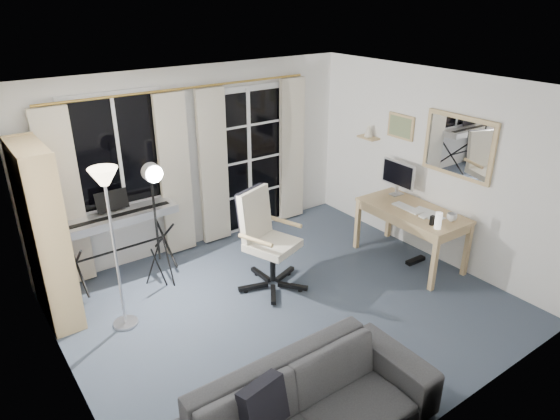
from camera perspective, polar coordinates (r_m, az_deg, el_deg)
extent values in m
cube|color=#3D4559|center=(5.68, 0.99, -11.06)|extent=(4.50, 4.00, 0.02)
cube|color=white|center=(6.21, -18.08, 6.41)|extent=(1.20, 0.06, 1.40)
cube|color=black|center=(6.18, -17.99, 6.35)|extent=(1.10, 0.02, 1.30)
cube|color=white|center=(6.17, -17.96, 6.33)|extent=(0.04, 0.03, 1.30)
cube|color=white|center=(7.07, -3.71, 5.57)|extent=(1.32, 0.06, 2.11)
cube|color=black|center=(6.90, -5.68, 5.03)|extent=(0.55, 0.02, 1.95)
cube|color=black|center=(7.20, -1.55, 5.96)|extent=(0.55, 0.02, 1.95)
cube|color=white|center=(7.04, -3.53, 5.49)|extent=(0.05, 0.04, 2.05)
cube|color=white|center=(7.20, -3.44, 1.90)|extent=(1.15, 0.03, 0.03)
cube|color=white|center=(7.03, -3.53, 5.68)|extent=(1.15, 0.03, 0.03)
cube|color=white|center=(6.89, -3.64, 9.63)|extent=(1.15, 0.03, 0.03)
cylinder|color=gold|center=(6.30, -10.69, 13.53)|extent=(3.50, 0.03, 0.03)
cube|color=beige|center=(6.09, -23.45, 1.04)|extent=(0.40, 0.07, 2.10)
cube|color=beige|center=(6.46, -11.89, 3.82)|extent=(0.40, 0.07, 2.10)
cube|color=beige|center=(6.68, -7.61, 4.81)|extent=(0.40, 0.07, 2.10)
cube|color=beige|center=(7.35, 1.35, 6.79)|extent=(0.40, 0.07, 2.10)
cube|color=tan|center=(5.22, -24.26, -4.34)|extent=(0.31, 0.03, 1.91)
cube|color=tan|center=(6.00, -26.17, -1.08)|extent=(0.31, 0.03, 1.91)
cube|color=tan|center=(5.59, -26.65, -2.94)|extent=(0.03, 0.86, 1.91)
cube|color=tan|center=(6.05, -23.74, -10.51)|extent=(0.31, 0.86, 0.02)
cube|color=tan|center=(5.87, -24.31, -7.63)|extent=(0.31, 0.86, 0.02)
cube|color=tan|center=(5.70, -24.92, -4.50)|extent=(0.31, 0.86, 0.02)
cube|color=tan|center=(5.55, -25.56, -1.18)|extent=(0.31, 0.86, 0.02)
cube|color=tan|center=(5.42, -26.23, 2.31)|extent=(0.31, 0.86, 0.02)
cube|color=tan|center=(5.30, -27.03, 6.45)|extent=(0.31, 0.86, 0.02)
cube|color=beige|center=(5.50, -23.49, -8.02)|extent=(0.21, 0.06, 0.25)
cube|color=olive|center=(5.59, -23.68, -7.81)|extent=(0.21, 0.04, 0.19)
cube|color=#323232|center=(5.65, -23.90, -7.34)|extent=(0.21, 0.04, 0.22)
cube|color=olive|center=(5.70, -24.13, -6.73)|extent=(0.21, 0.04, 0.29)
cube|color=beige|center=(5.78, -24.25, -6.69)|extent=(0.21, 0.05, 0.22)
cube|color=#B83473|center=(5.85, -24.46, -6.28)|extent=(0.21, 0.04, 0.23)
cube|color=#3848A8|center=(5.92, -24.62, -5.97)|extent=(0.21, 0.05, 0.23)
cube|color=olive|center=(5.99, -24.79, -5.68)|extent=(0.21, 0.03, 0.22)
cube|color=#B83473|center=(6.05, -24.95, -5.38)|extent=(0.21, 0.05, 0.23)
cube|color=#323232|center=(6.13, -25.15, -4.94)|extent=(0.21, 0.03, 0.25)
cube|color=#3848A8|center=(5.32, -24.14, -4.60)|extent=(0.21, 0.03, 0.26)
cube|color=#323232|center=(5.38, -24.31, -4.34)|extent=(0.21, 0.06, 0.26)
cube|color=#323232|center=(5.48, -24.50, -4.11)|extent=(0.21, 0.04, 0.22)
cube|color=#3848A8|center=(5.54, -24.66, -3.88)|extent=(0.21, 0.03, 0.21)
cube|color=#3848A8|center=(5.60, -24.83, -3.53)|extent=(0.21, 0.04, 0.22)
cube|color=#323232|center=(5.66, -25.03, -3.07)|extent=(0.21, 0.03, 0.26)
cube|color=#323232|center=(5.73, -25.14, -3.04)|extent=(0.21, 0.04, 0.21)
cube|color=#CFDE53|center=(5.80, -25.33, -2.68)|extent=(0.21, 0.04, 0.22)
cube|color=olive|center=(5.87, -25.50, -2.35)|extent=(0.21, 0.03, 0.23)
cube|color=#323232|center=(5.93, -25.63, -2.17)|extent=(0.21, 0.03, 0.22)
cube|color=#B83473|center=(5.17, -24.81, -1.00)|extent=(0.21, 0.04, 0.27)
cube|color=#323232|center=(5.25, -24.93, -1.04)|extent=(0.21, 0.03, 0.21)
cube|color=beige|center=(5.29, -25.16, -0.41)|extent=(0.21, 0.03, 0.29)
cube|color=beige|center=(5.36, -25.30, -0.28)|extent=(0.21, 0.03, 0.26)
cube|color=olive|center=(5.44, -25.42, -0.27)|extent=(0.21, 0.03, 0.21)
cube|color=#3848A8|center=(5.50, -25.58, 0.00)|extent=(0.21, 0.04, 0.22)
cylinder|color=#B2B2B7|center=(5.64, -17.20, -12.23)|extent=(0.30, 0.30, 0.03)
cylinder|color=#B2B2B7|center=(5.22, -18.28, -4.94)|extent=(0.03, 0.03, 1.61)
cone|color=#FFE5B2|center=(4.89, -19.52, 3.61)|extent=(0.32, 0.32, 0.17)
cylinder|color=black|center=(6.20, -22.29, -5.58)|extent=(0.05, 0.68, 0.62)
cylinder|color=black|center=(6.20, -22.29, -5.58)|extent=(0.05, 0.68, 0.62)
cylinder|color=black|center=(6.49, -13.18, -2.98)|extent=(0.05, 0.68, 0.62)
cylinder|color=black|center=(6.49, -13.18, -2.98)|extent=(0.05, 0.68, 0.62)
cylinder|color=black|center=(6.32, -17.62, -4.26)|extent=(1.08, 0.05, 0.03)
cube|color=silver|center=(6.14, -18.09, -0.87)|extent=(1.42, 0.39, 0.10)
cube|color=white|center=(6.05, -17.85, -0.82)|extent=(1.30, 0.18, 0.02)
cube|color=black|center=(6.09, -18.01, -0.59)|extent=(1.26, 0.12, 0.01)
cube|color=black|center=(6.17, -18.66, 1.02)|extent=(0.38, 0.09, 0.23)
cylinder|color=black|center=(6.10, -12.60, -5.76)|extent=(0.02, 0.24, 0.63)
cylinder|color=black|center=(6.12, -14.29, -5.82)|extent=(0.22, 0.13, 0.63)
cylinder|color=black|center=(5.97, -13.59, -6.53)|extent=(0.21, 0.14, 0.63)
cylinder|color=black|center=(5.79, -14.07, -0.75)|extent=(0.03, 0.03, 1.09)
cylinder|color=silver|center=(5.55, -14.42, 4.16)|extent=(0.21, 0.12, 0.21)
cylinder|color=white|center=(5.49, -14.14, 3.98)|extent=(0.18, 0.02, 0.18)
cube|color=black|center=(6.16, 0.51, -7.33)|extent=(0.35, 0.17, 0.04)
cylinder|color=black|center=(6.23, 0.97, -7.16)|extent=(0.07, 0.07, 0.06)
cube|color=black|center=(6.15, -2.20, -7.37)|extent=(0.07, 0.36, 0.04)
cylinder|color=black|center=(6.23, -2.68, -7.20)|extent=(0.07, 0.07, 0.06)
cube|color=black|center=(5.92, -3.09, -8.75)|extent=(0.36, 0.15, 0.04)
cylinder|color=black|center=(5.91, -3.92, -9.08)|extent=(0.07, 0.07, 0.06)
cube|color=black|center=(5.78, -0.78, -9.64)|extent=(0.25, 0.33, 0.04)
cylinder|color=black|center=(5.72, -0.76, -10.32)|extent=(0.07, 0.07, 0.06)
cube|color=black|center=(5.93, 1.48, -8.69)|extent=(0.26, 0.32, 0.04)
cylinder|color=black|center=(5.92, 2.32, -9.00)|extent=(0.07, 0.07, 0.06)
cylinder|color=black|center=(5.85, -0.83, -6.16)|extent=(0.09, 0.09, 0.45)
cube|color=beige|center=(5.73, -0.84, -4.04)|extent=(0.66, 0.66, 0.09)
cube|color=beige|center=(5.71, -2.88, -0.41)|extent=(0.51, 0.30, 0.59)
cube|color=black|center=(5.73, -3.24, -0.11)|extent=(0.48, 0.26, 0.54)
cylinder|color=tan|center=(5.45, -2.81, -3.49)|extent=(0.20, 0.44, 0.05)
cylinder|color=tan|center=(5.87, 0.60, -1.35)|extent=(0.20, 0.44, 0.05)
cube|color=tan|center=(6.45, 14.90, -0.04)|extent=(0.71, 1.38, 0.04)
cube|color=tan|center=(6.48, 14.84, -0.60)|extent=(0.67, 1.34, 0.10)
cube|color=tan|center=(6.04, 17.18, -5.92)|extent=(0.06, 0.06, 0.69)
cube|color=tan|center=(6.49, 20.58, -4.28)|extent=(0.06, 0.06, 0.69)
cube|color=tan|center=(6.79, 8.86, -1.64)|extent=(0.06, 0.06, 0.69)
cube|color=tan|center=(7.19, 12.39, -0.44)|extent=(0.06, 0.06, 0.69)
cube|color=silver|center=(6.85, 13.16, 1.80)|extent=(0.18, 0.12, 0.01)
cube|color=silver|center=(6.80, 13.26, 2.80)|extent=(0.04, 0.03, 0.21)
cube|color=silver|center=(6.75, 13.38, 4.04)|extent=(0.05, 0.53, 0.33)
cube|color=black|center=(6.73, 13.27, 4.01)|extent=(0.02, 0.49, 0.29)
cube|color=white|center=(6.43, 14.35, 0.23)|extent=(0.15, 0.41, 0.02)
cube|color=white|center=(6.23, 16.03, -0.76)|extent=(0.06, 0.10, 0.02)
cube|color=white|center=(6.39, 16.22, -0.20)|extent=(0.25, 0.32, 0.01)
cube|color=white|center=(6.27, 17.39, -0.87)|extent=(0.22, 0.17, 0.00)
cube|color=black|center=(6.05, 17.00, -1.14)|extent=(0.05, 0.04, 0.12)
cylinder|color=white|center=(5.96, 17.64, -1.17)|extent=(0.08, 0.08, 0.19)
cube|color=black|center=(6.73, 15.21, -5.58)|extent=(0.29, 0.08, 0.05)
imported|color=silver|center=(6.23, 19.06, -0.67)|extent=(0.12, 0.10, 0.12)
cube|color=tan|center=(6.28, 19.73, 6.86)|extent=(0.04, 0.94, 0.74)
cube|color=white|center=(6.26, 19.63, 6.83)|extent=(0.01, 0.84, 0.64)
cube|color=tan|center=(6.80, 13.65, 9.25)|extent=(0.03, 0.42, 0.32)
cube|color=#4D9A77|center=(6.78, 13.56, 9.24)|extent=(0.00, 0.36, 0.26)
cube|color=tan|center=(7.13, 10.06, 8.15)|extent=(0.16, 0.30, 0.02)
cone|color=beige|center=(7.11, 10.11, 8.85)|extent=(0.12, 0.12, 0.15)
imported|color=#2C2C2E|center=(3.98, 2.99, -21.17)|extent=(2.17, 0.64, 0.85)
cube|color=black|center=(3.86, -1.93, -21.40)|extent=(0.39, 0.26, 0.38)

